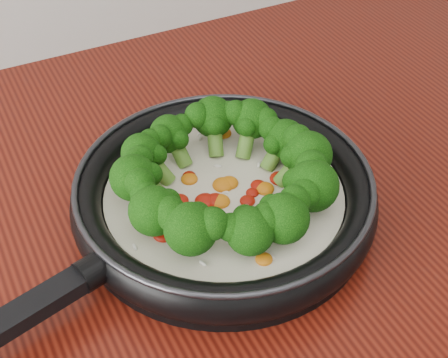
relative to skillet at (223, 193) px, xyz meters
name	(u,v)px	position (x,y,z in m)	size (l,w,h in m)	color
skillet	(223,193)	(0.00, 0.00, 0.00)	(0.50, 0.38, 0.09)	black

